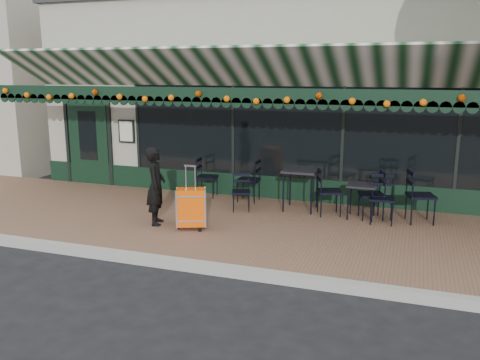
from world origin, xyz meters
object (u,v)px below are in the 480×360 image
(chair_a_right, at_px, (421,196))
(cafe_table_b, at_px, (301,173))
(woman, at_px, (156,186))
(chair_b_right, at_px, (329,192))
(chair_a_front, at_px, (382,199))
(chair_a_left, at_px, (372,195))
(chair_b_front, at_px, (241,192))
(chair_b_left, at_px, (249,180))
(suitcase, at_px, (191,208))
(chair_solo, at_px, (207,177))
(cafe_table_a, at_px, (362,188))

(chair_a_right, bearing_deg, cafe_table_b, 70.96)
(woman, distance_m, chair_a_right, 4.87)
(cafe_table_b, height_order, chair_b_right, chair_b_right)
(chair_a_front, bearing_deg, chair_a_left, 127.42)
(chair_a_right, xyz_separation_m, chair_b_front, (-3.39, -0.32, -0.12))
(chair_a_left, bearing_deg, chair_a_right, 75.36)
(chair_b_left, bearing_deg, woman, -27.37)
(woman, xyz_separation_m, suitcase, (0.73, -0.08, -0.33))
(chair_a_right, distance_m, chair_a_front, 0.73)
(woman, height_order, chair_a_front, woman)
(chair_a_left, bearing_deg, chair_b_front, -101.77)
(chair_solo, bearing_deg, chair_a_left, -106.33)
(suitcase, distance_m, chair_b_right, 2.76)
(suitcase, relative_size, chair_a_left, 1.25)
(suitcase, height_order, chair_a_right, suitcase)
(cafe_table_b, relative_size, chair_a_left, 0.91)
(chair_a_left, distance_m, chair_b_front, 2.53)
(woman, distance_m, chair_b_left, 2.41)
(chair_solo, bearing_deg, suitcase, -171.09)
(suitcase, relative_size, chair_b_left, 1.25)
(woman, relative_size, chair_b_right, 1.56)
(chair_b_left, relative_size, chair_solo, 1.05)
(chair_b_front, xyz_separation_m, chair_solo, (-1.10, 0.85, 0.06))
(chair_a_right, xyz_separation_m, chair_a_front, (-0.67, -0.28, -0.04))
(chair_b_left, bearing_deg, cafe_table_a, 77.00)
(chair_a_left, bearing_deg, chair_solo, -117.04)
(chair_b_front, distance_m, chair_solo, 1.39)
(chair_solo, bearing_deg, chair_b_left, -101.59)
(woman, relative_size, chair_a_front, 1.58)
(chair_a_front, xyz_separation_m, chair_b_right, (-1.00, 0.23, 0.01))
(suitcase, distance_m, chair_solo, 2.40)
(cafe_table_b, relative_size, chair_a_right, 0.84)
(chair_a_right, distance_m, chair_solo, 4.53)
(cafe_table_a, xyz_separation_m, chair_a_front, (0.39, -0.21, -0.14))
(chair_b_right, bearing_deg, chair_a_left, -110.48)
(chair_a_front, relative_size, chair_b_left, 0.99)
(cafe_table_a, distance_m, chair_b_left, 2.49)
(cafe_table_b, height_order, chair_b_left, chair_b_left)
(chair_b_right, bearing_deg, suitcase, 108.44)
(chair_a_front, bearing_deg, cafe_table_b, 160.57)
(cafe_table_a, height_order, cafe_table_b, cafe_table_b)
(chair_a_front, distance_m, chair_solo, 3.91)
(cafe_table_b, bearing_deg, chair_a_front, -14.40)
(suitcase, xyz_separation_m, chair_a_left, (2.95, 1.72, 0.08))
(woman, relative_size, cafe_table_b, 1.72)
(cafe_table_a, xyz_separation_m, chair_b_right, (-0.61, 0.02, -0.13))
(cafe_table_b, bearing_deg, chair_a_left, -7.63)
(chair_a_right, bearing_deg, chair_a_front, 96.80)
(chair_b_right, height_order, chair_b_front, chair_b_right)
(cafe_table_a, xyz_separation_m, chair_a_right, (1.06, 0.07, -0.10))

